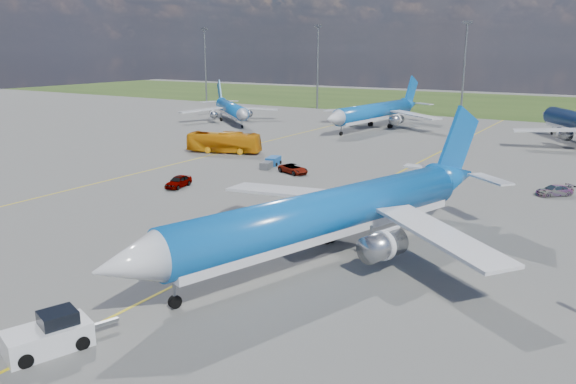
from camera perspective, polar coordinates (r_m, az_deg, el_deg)
The scene contains 13 objects.
ground at distance 42.48m, azimuth -9.83°, elevation -8.52°, with size 400.00×400.00×0.00m, color #585855.
grass_strip at distance 181.68m, azimuth 23.51°, elevation 8.03°, with size 400.00×80.00×0.01m, color #2D4719.
taxiway_lines at distance 64.58m, azimuth 6.71°, elevation -0.41°, with size 60.25×160.00×0.02m.
floodlight_masts at distance 140.02m, azimuth 25.56°, elevation 11.45°, with size 202.20×0.50×22.70m.
bg_jet_nw at distance 130.32m, azimuth -5.75°, elevation 7.08°, with size 24.87×32.64×8.55m, color #0D5CB6, non-canonical shape.
bg_jet_nnw at distance 120.49m, azimuth 8.74°, elevation 6.40°, with size 29.20×38.33×10.04m, color #0D5CB6, non-canonical shape.
main_airliner at distance 45.53m, azimuth 3.89°, elevation -6.73°, with size 31.33×41.12×10.77m, color #0D5CB6, non-canonical shape.
pushback_tug at distance 34.93m, azimuth -23.01°, elevation -13.22°, with size 3.72×6.39×2.14m.
apron_bus at distance 91.46m, azimuth -6.53°, elevation 5.03°, with size 2.81×12.02×3.35m, color orange.
service_car_a at distance 69.39m, azimuth -11.08°, elevation 1.07°, with size 1.70×4.23×1.44m, color #999999.
service_car_b at distance 75.65m, azimuth 0.54°, elevation 2.37°, with size 2.11×4.57×1.27m, color #999999.
service_car_c at distance 71.09m, azimuth 25.43°, elevation 0.16°, with size 1.74×4.29×1.25m, color #999999.
baggage_tug_c at distance 80.42m, azimuth -1.75°, elevation 3.02°, with size 2.54×5.47×1.19m.
Camera 1 is at (26.38, -29.01, 16.37)m, focal length 35.00 mm.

